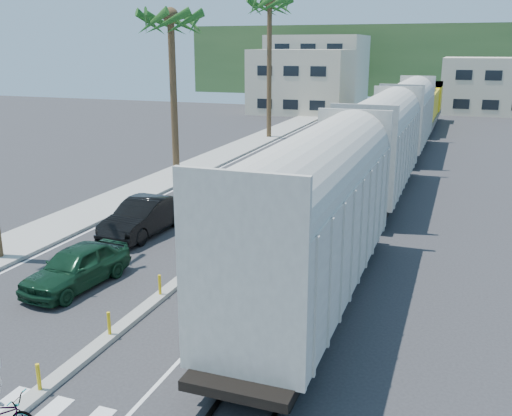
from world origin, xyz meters
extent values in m
plane|color=#28282B|center=(0.00, 0.00, 0.00)|extent=(140.00, 140.00, 0.00)
cube|color=gray|center=(-8.50, 25.00, 0.07)|extent=(3.00, 90.00, 0.15)
cube|color=black|center=(4.28, 28.00, 0.03)|extent=(0.12, 100.00, 0.06)
cube|color=black|center=(5.72, 28.00, 0.03)|extent=(0.12, 100.00, 0.06)
cube|color=gray|center=(0.00, 20.00, 0.07)|extent=(0.45, 60.00, 0.15)
cylinder|color=gold|center=(0.00, -1.00, 0.50)|extent=(0.10, 0.10, 0.70)
cylinder|color=gold|center=(0.00, 2.00, 0.50)|extent=(0.10, 0.10, 0.70)
cylinder|color=gold|center=(0.00, 5.00, 0.50)|extent=(0.10, 0.10, 0.70)
cylinder|color=gold|center=(0.00, 8.00, 0.50)|extent=(0.10, 0.10, 0.70)
cylinder|color=gold|center=(0.00, 11.00, 0.50)|extent=(0.10, 0.10, 0.70)
cylinder|color=gold|center=(0.00, 14.00, 0.50)|extent=(0.10, 0.10, 0.70)
cylinder|color=gold|center=(0.00, 17.00, 0.50)|extent=(0.10, 0.10, 0.70)
cylinder|color=gold|center=(0.00, 20.00, 0.50)|extent=(0.10, 0.10, 0.70)
cylinder|color=gold|center=(0.00, 23.00, 0.50)|extent=(0.10, 0.10, 0.70)
cylinder|color=gold|center=(0.00, 26.00, 0.50)|extent=(0.10, 0.10, 0.70)
cylinder|color=gold|center=(0.00, 29.00, 0.50)|extent=(0.10, 0.10, 0.70)
cylinder|color=gold|center=(0.00, 32.00, 0.50)|extent=(0.10, 0.10, 0.70)
cylinder|color=gold|center=(0.00, 35.00, 0.50)|extent=(0.10, 0.10, 0.70)
cylinder|color=gold|center=(0.00, 38.00, 0.50)|extent=(0.10, 0.10, 0.70)
cylinder|color=gold|center=(0.00, 41.00, 0.50)|extent=(0.10, 0.10, 0.70)
cube|color=silver|center=(-6.80, 25.00, 0.00)|extent=(0.12, 90.00, 0.01)
cube|color=silver|center=(2.50, 25.00, 0.00)|extent=(0.12, 90.00, 0.01)
cube|color=#A5A298|center=(5.00, 6.28, 2.70)|extent=(3.00, 12.88, 3.40)
cylinder|color=#A5A298|center=(5.00, 6.28, 4.40)|extent=(2.90, 12.58, 2.90)
cube|color=black|center=(5.00, 6.28, 0.50)|extent=(2.60, 12.88, 1.00)
cube|color=#A5A298|center=(5.00, 21.28, 2.70)|extent=(3.00, 12.88, 3.40)
cylinder|color=#A5A298|center=(5.00, 21.28, 4.40)|extent=(2.90, 12.58, 2.90)
cube|color=black|center=(5.00, 21.28, 0.50)|extent=(2.60, 12.88, 1.00)
cube|color=#A5A298|center=(5.00, 36.28, 2.70)|extent=(3.00, 12.88, 3.40)
cylinder|color=#A5A298|center=(5.00, 36.28, 4.40)|extent=(2.90, 12.58, 2.90)
cube|color=black|center=(5.00, 36.28, 0.50)|extent=(2.60, 12.88, 1.00)
cube|color=#4C4C4F|center=(5.00, 52.28, 1.05)|extent=(3.00, 17.00, 0.50)
cube|color=gold|center=(5.00, 51.28, 2.60)|extent=(2.70, 12.24, 2.60)
cube|color=gold|center=(5.00, 58.06, 2.90)|extent=(3.00, 3.74, 3.20)
cube|color=black|center=(5.00, 52.28, 0.45)|extent=(2.60, 13.60, 0.90)
cylinder|color=brown|center=(-8.30, 22.00, 5.00)|extent=(0.44, 0.44, 10.00)
sphere|color=#194D18|center=(-8.30, 22.00, 10.15)|extent=(3.20, 3.20, 3.20)
cylinder|color=brown|center=(-8.00, 40.00, 6.00)|extent=(0.44, 0.44, 12.00)
sphere|color=#194D18|center=(-8.00, 40.00, 12.15)|extent=(3.20, 3.20, 3.20)
cube|color=beige|center=(-11.00, 62.00, 4.00)|extent=(12.00, 10.00, 8.00)
cube|color=beige|center=(-13.00, 78.00, 5.00)|extent=(14.00, 12.00, 10.00)
cube|color=beige|center=(12.00, 70.00, 3.50)|extent=(12.00, 10.00, 7.00)
cube|color=#385628|center=(0.00, 100.00, 6.00)|extent=(80.00, 20.00, 12.00)
imported|color=#10321E|center=(-3.28, 4.88, 0.76)|extent=(2.62, 4.77, 1.51)
imported|color=black|center=(-4.13, 10.90, 0.83)|extent=(2.13, 5.17, 1.66)
imported|color=black|center=(-3.59, 16.35, 0.74)|extent=(2.27, 5.17, 1.48)
imported|color=#A7A9AC|center=(-3.26, 20.44, 0.69)|extent=(3.16, 5.37, 1.38)
imported|color=#9EA0A5|center=(0.14, -2.43, 0.49)|extent=(1.05, 2.00, 0.98)
camera|label=1|loc=(9.24, -10.74, 8.30)|focal=40.00mm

